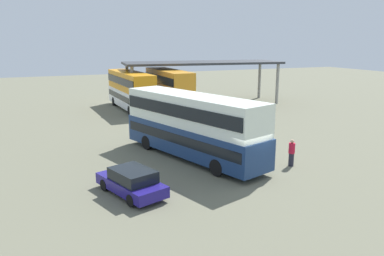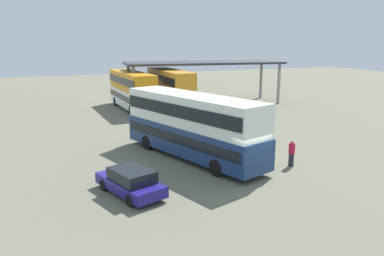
{
  "view_description": "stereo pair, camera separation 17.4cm",
  "coord_description": "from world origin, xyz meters",
  "px_view_note": "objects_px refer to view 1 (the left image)",
  "views": [
    {
      "loc": [
        -10.68,
        -16.97,
        7.5
      ],
      "look_at": [
        -1.49,
        4.7,
        2.0
      ],
      "focal_mm": 35.06,
      "sensor_mm": 36.0,
      "label": 1
    },
    {
      "loc": [
        -10.52,
        -17.04,
        7.5
      ],
      "look_at": [
        -1.49,
        4.7,
        2.0
      ],
      "focal_mm": 35.06,
      "sensor_mm": 36.0,
      "label": 2
    }
  ],
  "objects_px": {
    "double_decker_main": "(192,124)",
    "pedestrian_waiting": "(292,153)",
    "parked_hatchback": "(132,182)",
    "double_decker_near_canopy": "(131,89)",
    "double_decker_mid_row": "(169,88)"
  },
  "relations": [
    {
      "from": "parked_hatchback",
      "to": "double_decker_mid_row",
      "type": "relative_size",
      "value": 0.44
    },
    {
      "from": "double_decker_near_canopy",
      "to": "double_decker_mid_row",
      "type": "xyz_separation_m",
      "value": [
        4.0,
        -1.31,
        0.1
      ]
    },
    {
      "from": "parked_hatchback",
      "to": "double_decker_near_canopy",
      "type": "height_order",
      "value": "double_decker_near_canopy"
    },
    {
      "from": "parked_hatchback",
      "to": "double_decker_near_canopy",
      "type": "distance_m",
      "value": 24.15
    },
    {
      "from": "parked_hatchback",
      "to": "double_decker_mid_row",
      "type": "height_order",
      "value": "double_decker_mid_row"
    },
    {
      "from": "double_decker_mid_row",
      "to": "parked_hatchback",
      "type": "bearing_deg",
      "value": 156.09
    },
    {
      "from": "double_decker_main",
      "to": "double_decker_mid_row",
      "type": "xyz_separation_m",
      "value": [
        4.68,
        17.68,
        0.1
      ]
    },
    {
      "from": "double_decker_main",
      "to": "pedestrian_waiting",
      "type": "relative_size",
      "value": 6.94
    },
    {
      "from": "double_decker_near_canopy",
      "to": "pedestrian_waiting",
      "type": "height_order",
      "value": "double_decker_near_canopy"
    },
    {
      "from": "double_decker_main",
      "to": "double_decker_near_canopy",
      "type": "bearing_deg",
      "value": -19.68
    },
    {
      "from": "double_decker_near_canopy",
      "to": "parked_hatchback",
      "type": "bearing_deg",
      "value": 163.8
    },
    {
      "from": "pedestrian_waiting",
      "to": "double_decker_near_canopy",
      "type": "bearing_deg",
      "value": 23.21
    },
    {
      "from": "double_decker_mid_row",
      "to": "double_decker_main",
      "type": "bearing_deg",
      "value": 165.2
    },
    {
      "from": "double_decker_main",
      "to": "pedestrian_waiting",
      "type": "bearing_deg",
      "value": -146.09
    },
    {
      "from": "double_decker_main",
      "to": "pedestrian_waiting",
      "type": "xyz_separation_m",
      "value": [
        4.94,
        -3.92,
        -1.45
      ]
    }
  ]
}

